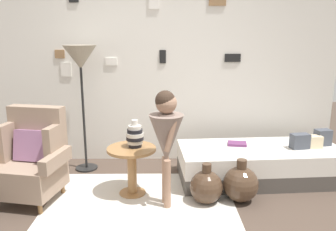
# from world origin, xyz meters

# --- Properties ---
(gallery_wall) EXTENTS (4.80, 0.12, 2.60)m
(gallery_wall) POSITION_xyz_m (-0.00, 1.95, 1.30)
(gallery_wall) COLOR silver
(gallery_wall) RESTS_ON ground
(rug) EXTENTS (1.93, 1.35, 0.01)m
(rug) POSITION_xyz_m (-0.14, 0.67, 0.01)
(rug) COLOR silver
(rug) RESTS_ON ground
(armchair) EXTENTS (0.83, 0.69, 0.97)m
(armchair) POSITION_xyz_m (-1.27, 0.73, 0.44)
(armchair) COLOR olive
(armchair) RESTS_ON ground
(daybed) EXTENTS (1.95, 0.93, 0.40)m
(daybed) POSITION_xyz_m (1.25, 1.19, 0.20)
(daybed) COLOR #4C4742
(daybed) RESTS_ON ground
(pillow_head) EXTENTS (0.20, 0.15, 0.19)m
(pillow_head) POSITION_xyz_m (2.02, 1.28, 0.50)
(pillow_head) COLOR #474C56
(pillow_head) RESTS_ON daybed
(pillow_mid) EXTENTS (0.22, 0.14, 0.14)m
(pillow_mid) POSITION_xyz_m (1.85, 1.19, 0.47)
(pillow_mid) COLOR beige
(pillow_mid) RESTS_ON daybed
(pillow_back) EXTENTS (0.23, 0.16, 0.17)m
(pillow_back) POSITION_xyz_m (1.69, 1.16, 0.49)
(pillow_back) COLOR #474C56
(pillow_back) RESTS_ON daybed
(side_table) EXTENTS (0.52, 0.52, 0.53)m
(side_table) POSITION_xyz_m (-0.24, 0.82, 0.38)
(side_table) COLOR #9E7042
(side_table) RESTS_ON ground
(vase_striped) EXTENTS (0.19, 0.19, 0.30)m
(vase_striped) POSITION_xyz_m (-0.20, 0.85, 0.66)
(vase_striped) COLOR black
(vase_striped) RESTS_ON side_table
(floor_lamp) EXTENTS (0.41, 0.41, 1.58)m
(floor_lamp) POSITION_xyz_m (-0.91, 1.54, 1.37)
(floor_lamp) COLOR black
(floor_lamp) RESTS_ON ground
(person_child) EXTENTS (0.34, 0.34, 1.19)m
(person_child) POSITION_xyz_m (0.13, 0.56, 0.76)
(person_child) COLOR #A37A60
(person_child) RESTS_ON ground
(book_on_daybed) EXTENTS (0.24, 0.19, 0.03)m
(book_on_daybed) POSITION_xyz_m (0.99, 1.29, 0.42)
(book_on_daybed) COLOR #6A3364
(book_on_daybed) RESTS_ON daybed
(demijohn_near) EXTENTS (0.34, 0.34, 0.43)m
(demijohn_near) POSITION_xyz_m (0.54, 0.61, 0.18)
(demijohn_near) COLOR #473323
(demijohn_near) RESTS_ON ground
(demijohn_far) EXTENTS (0.37, 0.37, 0.45)m
(demijohn_far) POSITION_xyz_m (0.90, 0.65, 0.19)
(demijohn_far) COLOR #473323
(demijohn_far) RESTS_ON ground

